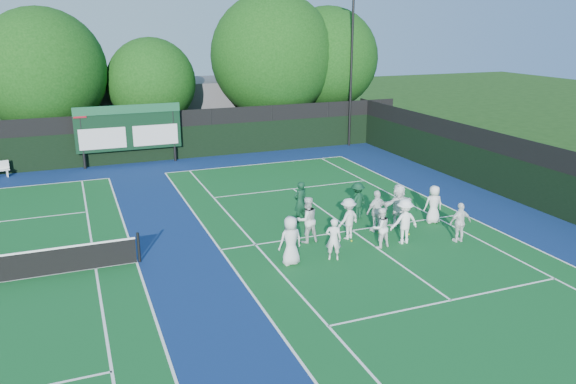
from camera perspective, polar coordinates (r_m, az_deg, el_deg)
name	(u,v)px	position (r m, az deg, el deg)	size (l,w,h in m)	color
ground	(364,239)	(22.08, 7.74, -4.78)	(120.00, 120.00, 0.00)	#193D10
court_apron	(207,252)	(20.92, -8.26, -6.05)	(34.00, 32.00, 0.01)	navy
near_court	(352,231)	(22.89, 6.52, -3.91)	(11.05, 23.85, 0.01)	#115522
back_fence	(146,140)	(34.74, -14.21, 5.18)	(34.00, 0.08, 3.00)	black
divider_fence_right	(529,177)	(27.73, 23.30, 1.42)	(0.08, 32.00, 3.00)	black
scoreboard	(128,128)	(34.08, -15.90, 6.26)	(6.00, 0.21, 3.55)	black
clubhouse	(185,107)	(43.06, -10.43, 8.46)	(18.00, 6.00, 4.00)	#545459
light_pole_right	(352,51)	(37.96, 6.51, 14.06)	(1.20, 0.30, 10.12)	black
tree_b	(46,74)	(37.53, -23.39, 10.93)	(7.51, 7.51, 9.04)	black
tree_c	(154,84)	(37.98, -13.48, 10.60)	(5.65, 5.65, 7.22)	black
tree_d	(275,59)	(39.93, -1.36, 13.35)	(8.58, 8.58, 10.15)	black
tree_e	(328,61)	(41.55, 4.13, 13.15)	(7.24, 7.24, 9.24)	black
tennis_ball_0	(351,241)	(21.78, 6.47, -4.95)	(0.07, 0.07, 0.07)	#B9CE18
tennis_ball_2	(409,234)	(22.80, 12.16, -4.22)	(0.07, 0.07, 0.07)	#B9CE18
tennis_ball_3	(286,234)	(22.31, -0.17, -4.30)	(0.07, 0.07, 0.07)	#B9CE18
tennis_ball_4	(329,228)	(23.00, 4.20, -3.68)	(0.07, 0.07, 0.07)	#B9CE18
tennis_ball_5	(379,233)	(22.72, 9.20, -4.12)	(0.07, 0.07, 0.07)	#B9CE18
player_front_0	(291,241)	(19.39, 0.27, -4.96)	(0.86, 0.56, 1.76)	silver
player_front_1	(334,239)	(19.85, 4.65, -4.80)	(0.57, 0.37, 1.55)	white
player_front_2	(380,228)	(21.16, 9.38, -3.59)	(0.75, 0.59, 1.55)	white
player_front_3	(404,221)	(21.68, 11.73, -2.93)	(1.13, 0.65, 1.75)	white
player_front_4	(460,222)	(22.36, 17.08, -2.98)	(0.92, 0.38, 1.56)	white
player_back_0	(307,220)	(21.34, 1.95, -2.82)	(0.87, 0.68, 1.80)	silver
player_back_1	(348,219)	(21.81, 6.13, -2.71)	(1.05, 0.61, 1.63)	silver
player_back_2	(377,211)	(22.71, 9.03, -1.92)	(1.00, 0.42, 1.71)	white
player_back_3	(398,205)	(23.48, 11.14, -1.29)	(1.66, 0.53, 1.79)	white
player_back_4	(434,204)	(24.16, 14.57, -1.23)	(0.79, 0.52, 1.62)	silver
coach_left	(300,202)	(23.44, 1.24, -1.03)	(0.65, 0.42, 1.77)	#0E331E
coach_right	(357,201)	(24.06, 7.05, -0.90)	(1.03, 0.59, 1.60)	#0F3821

